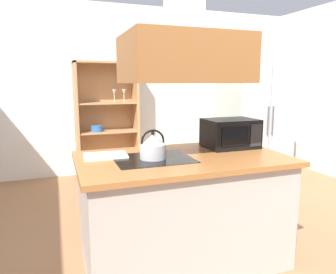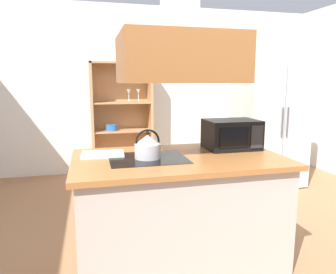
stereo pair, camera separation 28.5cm
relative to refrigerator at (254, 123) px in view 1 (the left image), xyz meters
name	(u,v)px [view 1 (the left image)]	position (x,y,z in m)	size (l,w,h in m)	color
ground_plane	(208,259)	(-1.63, -1.76, -0.88)	(7.80, 7.80, 0.00)	#946744
wall_back	(128,90)	(-1.63, 1.24, 0.47)	(6.00, 0.12, 2.70)	silver
kitchen_island	(182,209)	(-1.83, -1.68, -0.42)	(1.67, 0.99, 0.90)	#B6AAA1
range_hood	(184,44)	(-1.83, -1.68, 0.90)	(0.90, 0.70, 1.22)	brown
refrigerator	(254,123)	(0.00, 0.00, 0.00)	(0.90, 0.77, 1.75)	#B2C1BA
dish_cabinet	(107,126)	(-2.02, 1.02, -0.08)	(0.96, 0.40, 1.79)	tan
kettle	(153,147)	(-2.08, -1.68, 0.12)	(0.21, 0.21, 0.23)	#AEB1B8
cutting_board	(105,156)	(-2.42, -1.48, 0.03)	(0.34, 0.24, 0.02)	white
microwave	(230,133)	(-1.29, -1.49, 0.15)	(0.46, 0.35, 0.26)	black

